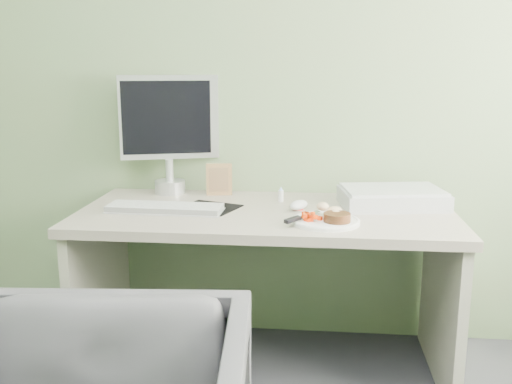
# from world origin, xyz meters

# --- Properties ---
(wall_back) EXTENTS (3.50, 0.00, 3.50)m
(wall_back) POSITION_xyz_m (0.00, 2.00, 1.35)
(wall_back) COLOR #72835C
(wall_back) RESTS_ON floor
(desk) EXTENTS (1.60, 0.75, 0.73)m
(desk) POSITION_xyz_m (0.00, 1.62, 0.55)
(desk) COLOR #A79A8C
(desk) RESTS_ON floor
(plate) EXTENTS (0.27, 0.27, 0.01)m
(plate) POSITION_xyz_m (0.25, 1.44, 0.74)
(plate) COLOR white
(plate) RESTS_ON desk
(steak) EXTENTS (0.12, 0.12, 0.03)m
(steak) POSITION_xyz_m (0.29, 1.42, 0.76)
(steak) COLOR black
(steak) RESTS_ON plate
(potato_pile) EXTENTS (0.13, 0.11, 0.06)m
(potato_pile) POSITION_xyz_m (0.29, 1.50, 0.77)
(potato_pile) COLOR tan
(potato_pile) RESTS_ON plate
(carrot_heap) EXTENTS (0.08, 0.07, 0.04)m
(carrot_heap) POSITION_xyz_m (0.20, 1.43, 0.76)
(carrot_heap) COLOR #FF3805
(carrot_heap) RESTS_ON plate
(steak_knife) EXTENTS (0.14, 0.20, 0.02)m
(steak_knife) POSITION_xyz_m (0.14, 1.42, 0.76)
(steak_knife) COLOR silver
(steak_knife) RESTS_ON plate
(mousepad) EXTENTS (0.29, 0.28, 0.00)m
(mousepad) POSITION_xyz_m (-0.25, 1.64, 0.73)
(mousepad) COLOR black
(mousepad) RESTS_ON desk
(keyboard) EXTENTS (0.49, 0.16, 0.02)m
(keyboard) POSITION_xyz_m (-0.43, 1.57, 0.75)
(keyboard) COLOR white
(keyboard) RESTS_ON desk
(computer_mouse) EXTENTS (0.10, 0.13, 0.04)m
(computer_mouse) POSITION_xyz_m (0.14, 1.65, 0.75)
(computer_mouse) COLOR white
(computer_mouse) RESTS_ON desk
(photo_frame) EXTENTS (0.12, 0.04, 0.15)m
(photo_frame) POSITION_xyz_m (-0.25, 1.90, 0.81)
(photo_frame) COLOR #9A6E48
(photo_frame) RESTS_ON desk
(eyedrop_bottle) EXTENTS (0.02, 0.02, 0.07)m
(eyedrop_bottle) POSITION_xyz_m (0.05, 1.79, 0.76)
(eyedrop_bottle) COLOR white
(eyedrop_bottle) RESTS_ON desk
(scanner) EXTENTS (0.48, 0.36, 0.07)m
(scanner) POSITION_xyz_m (0.55, 1.76, 0.76)
(scanner) COLOR silver
(scanner) RESTS_ON desk
(monitor) EXTENTS (0.46, 0.19, 0.57)m
(monitor) POSITION_xyz_m (-0.49, 1.94, 1.05)
(monitor) COLOR silver
(monitor) RESTS_ON desk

